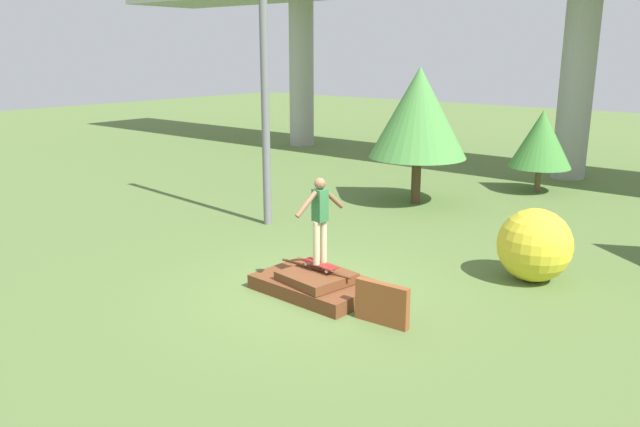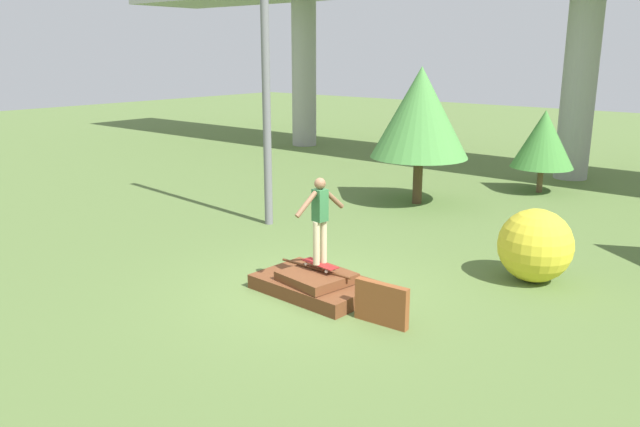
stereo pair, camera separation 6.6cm
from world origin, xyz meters
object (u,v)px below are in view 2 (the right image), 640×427
object	(u,v)px
bush_yellow_flowering	(535,245)
skateboard	(320,264)
skater	(320,215)
tree_behind_right	(544,139)
tree_behind_left	(420,113)
utility_pole	(265,47)

from	to	relation	value
bush_yellow_flowering	skateboard	bearing A→B (deg)	-131.54
skater	tree_behind_right	xyz separation A→B (m)	(-0.07, 10.68, 0.19)
skater	tree_behind_left	bearing A→B (deg)	107.54
skateboard	tree_behind_right	xyz separation A→B (m)	(-0.07, 10.68, 1.10)
bush_yellow_flowering	tree_behind_left	bearing A→B (deg)	141.30
utility_pole	bush_yellow_flowering	distance (m)	7.60
skater	tree_behind_right	bearing A→B (deg)	90.35
tree_behind_right	bush_yellow_flowering	world-z (taller)	tree_behind_right
skater	tree_behind_left	distance (m)	7.45
skater	tree_behind_left	size ratio (longest dim) A/B	0.41
utility_pole	skateboard	bearing A→B (deg)	-34.75
skateboard	skater	distance (m)	0.91
bush_yellow_flowering	skater	bearing A→B (deg)	-131.54
utility_pole	tree_behind_right	size ratio (longest dim) A/B	3.33
tree_behind_right	bush_yellow_flowering	distance (m)	8.16
tree_behind_right	bush_yellow_flowering	size ratio (longest dim) A/B	1.81
tree_behind_left	tree_behind_right	xyz separation A→B (m)	(2.15, 3.66, -0.93)
tree_behind_left	tree_behind_right	distance (m)	4.35
tree_behind_right	skateboard	bearing A→B (deg)	-89.65
tree_behind_left	bush_yellow_flowering	xyz separation A→B (m)	(4.93, -3.95, -1.88)
skateboard	tree_behind_left	bearing A→B (deg)	107.54
utility_pole	bush_yellow_flowering	world-z (taller)	utility_pole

